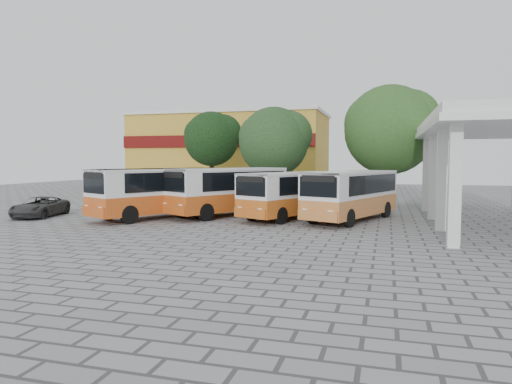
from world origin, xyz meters
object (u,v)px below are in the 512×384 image
(bus_centre_left, at_px, (228,188))
(parked_car, at_px, (40,207))
(bus_far_left, at_px, (158,189))
(bus_centre_right, at_px, (292,192))
(bus_far_right, at_px, (352,192))

(bus_centre_left, height_order, parked_car, bus_centre_left)
(bus_far_left, bearing_deg, bus_centre_right, 41.17)
(bus_far_left, xyz_separation_m, parked_car, (-6.95, -1.45, -1.06))
(bus_centre_right, xyz_separation_m, parked_car, (-14.43, -3.32, -0.94))
(bus_centre_left, xyz_separation_m, bus_centre_right, (3.96, -0.24, -0.12))
(bus_far_left, relative_size, bus_centre_left, 1.00)
(bus_centre_right, xyz_separation_m, bus_far_right, (3.33, -0.07, 0.05))
(bus_far_right, bearing_deg, bus_centre_right, -160.26)
(bus_far_left, height_order, bus_centre_right, bus_far_left)
(bus_centre_left, height_order, bus_far_right, bus_centre_left)
(bus_centre_right, height_order, bus_far_right, bus_far_right)
(parked_car, bearing_deg, bus_centre_left, 6.47)
(bus_far_left, distance_m, bus_far_right, 10.96)
(bus_far_left, relative_size, parked_car, 2.02)
(bus_far_left, height_order, parked_car, bus_far_left)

